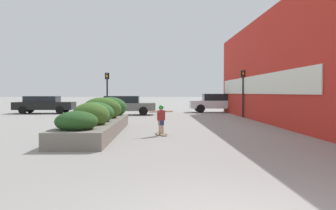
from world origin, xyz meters
TOP-DOWN VIEW (x-y plane):
  - building_wall_right at (5.27, 13.44)m, footprint 0.67×30.80m
  - planter_box at (-3.42, 10.83)m, footprint 1.85×9.29m
  - skateboard at (-0.79, 9.93)m, footprint 0.53×0.77m
  - skateboarder at (-0.79, 9.93)m, footprint 0.95×0.55m
  - car_leftmost at (12.48, 24.68)m, footprint 4.14×2.06m
  - car_center_left at (-10.32, 26.12)m, footprint 4.77×2.03m
  - car_center_right at (-3.56, 23.92)m, footprint 4.74×1.87m
  - car_rightmost at (4.03, 27.50)m, footprint 4.28×2.00m
  - traffic_light_left at (-4.44, 21.07)m, footprint 0.28×0.30m
  - traffic_light_right at (4.86, 20.54)m, footprint 0.28×0.30m

SIDE VIEW (x-z plane):
  - skateboard at x=-0.79m, z-range 0.02..0.11m
  - planter_box at x=-3.42m, z-range -0.13..1.35m
  - car_center_left at x=-10.32m, z-range 0.05..1.46m
  - skateboarder at x=-0.79m, z-range 0.20..1.32m
  - car_center_right at x=-3.56m, z-range 0.04..1.49m
  - car_leftmost at x=12.48m, z-range 0.04..1.63m
  - car_rightmost at x=4.03m, z-range 0.04..1.65m
  - traffic_light_left at x=-4.44m, z-range 0.59..3.66m
  - traffic_light_right at x=4.86m, z-range 0.60..3.82m
  - building_wall_right at x=5.27m, z-range -0.01..6.12m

